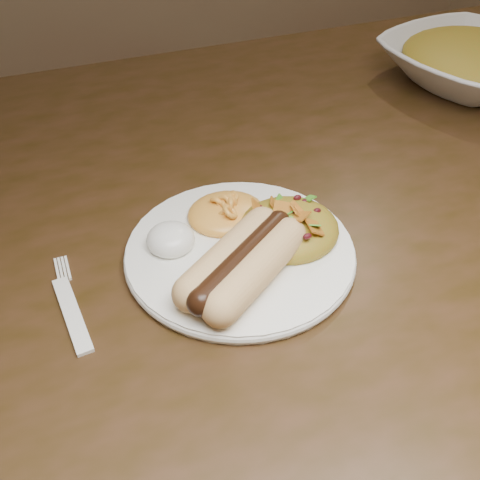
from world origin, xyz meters
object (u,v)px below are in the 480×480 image
object	(u,v)px
table	(238,260)
plate	(240,252)
fork	(72,314)
serving_bowl	(471,64)

from	to	relation	value
table	plate	size ratio (longest dim) A/B	6.88
table	plate	bearing A→B (deg)	-110.12
table	fork	bearing A→B (deg)	-152.08
plate	fork	xyz separation A→B (m)	(-0.17, -0.02, -0.00)
plate	fork	bearing A→B (deg)	-173.60
table	fork	distance (m)	0.25
table	fork	xyz separation A→B (m)	(-0.21, -0.11, 0.09)
table	serving_bowl	world-z (taller)	serving_bowl
table	fork	size ratio (longest dim) A/B	13.06
fork	serving_bowl	size ratio (longest dim) A/B	0.48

